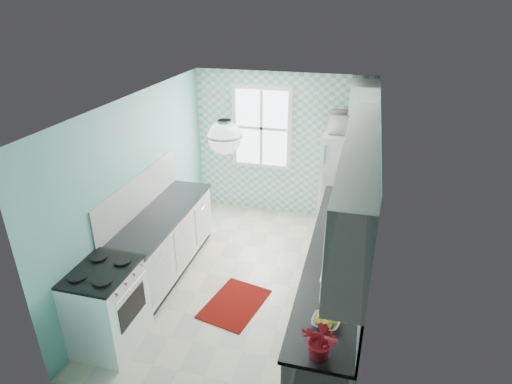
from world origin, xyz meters
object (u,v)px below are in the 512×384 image
(potted_plant, at_px, (322,341))
(sink, at_px, (343,219))
(ceiling_light, at_px, (225,137))
(microwave, at_px, (349,123))
(fruit_bowl, at_px, (326,322))
(stove, at_px, (107,305))
(fridge, at_px, (343,182))

(potted_plant, bearing_deg, sink, 89.91)
(ceiling_light, distance_m, microwave, 2.89)
(sink, height_order, potted_plant, sink)
(ceiling_light, distance_m, fruit_bowl, 2.01)
(potted_plant, bearing_deg, microwave, 91.33)
(ceiling_light, xyz_separation_m, stove, (-1.20, -0.69, -1.82))
(fridge, distance_m, stove, 4.05)
(ceiling_light, relative_size, sink, 0.66)
(ceiling_light, xyz_separation_m, potted_plant, (1.20, -1.26, -1.21))
(stove, bearing_deg, ceiling_light, 29.58)
(fruit_bowl, distance_m, potted_plant, 0.40)
(fridge, bearing_deg, stove, -128.00)
(fridge, height_order, fruit_bowl, fridge)
(ceiling_light, height_order, fruit_bowl, ceiling_light)
(sink, relative_size, microwave, 0.93)
(fridge, distance_m, sink, 1.44)
(stove, bearing_deg, microwave, 54.81)
(stove, relative_size, potted_plant, 2.81)
(ceiling_light, distance_m, sink, 2.19)
(ceiling_light, relative_size, stove, 0.37)
(ceiling_light, height_order, stove, ceiling_light)
(stove, xyz_separation_m, potted_plant, (2.40, -0.57, 0.61))
(ceiling_light, bearing_deg, fridge, 67.09)
(sink, relative_size, potted_plant, 1.56)
(fridge, relative_size, fruit_bowl, 6.73)
(sink, relative_size, fruit_bowl, 2.14)
(ceiling_light, xyz_separation_m, fruit_bowl, (1.20, -0.88, -1.35))
(potted_plant, bearing_deg, stove, 166.62)
(fridge, relative_size, potted_plant, 4.92)
(fridge, xyz_separation_m, fruit_bowl, (0.09, -3.51, 0.13))
(fridge, distance_m, potted_plant, 3.90)
(fruit_bowl, bearing_deg, potted_plant, -90.00)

